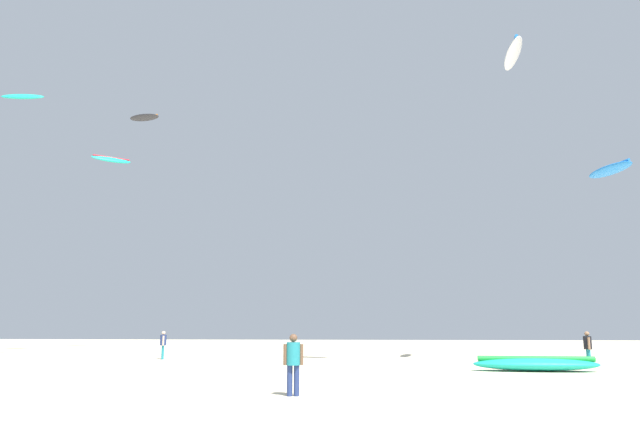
# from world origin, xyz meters

# --- Properties ---
(ground_plane) EXTENTS (120.00, 120.00, 0.00)m
(ground_plane) POSITION_xyz_m (0.00, 0.00, 0.00)
(ground_plane) COLOR beige
(person_foreground) EXTENTS (0.58, 0.40, 1.76)m
(person_foreground) POSITION_xyz_m (0.19, 4.63, 1.03)
(person_foreground) COLOR navy
(person_foreground) RESTS_ON ground
(person_midground) EXTENTS (0.38, 0.55, 1.67)m
(person_midground) POSITION_xyz_m (12.98, 16.74, 0.97)
(person_midground) COLOR teal
(person_midground) RESTS_ON ground
(person_left) EXTENTS (0.36, 0.51, 1.60)m
(person_left) POSITION_xyz_m (-9.26, 21.04, 0.93)
(person_left) COLOR teal
(person_left) RESTS_ON ground
(kite_grounded_near) EXTENTS (5.42, 1.86, 0.63)m
(kite_grounded_near) POSITION_xyz_m (9.72, 14.00, 0.31)
(kite_grounded_near) COLOR #19B29E
(kite_grounded_near) RESTS_ON ground
(kite_aloft_0) EXTENTS (1.65, 4.02, 0.98)m
(kite_aloft_0) POSITION_xyz_m (10.61, 17.60, 16.48)
(kite_aloft_0) COLOR white
(kite_aloft_1) EXTENTS (2.69, 1.03, 0.65)m
(kite_aloft_1) POSITION_xyz_m (-18.72, 20.32, 15.93)
(kite_aloft_1) COLOR #19B29E
(kite_aloft_3) EXTENTS (3.14, 2.70, 0.82)m
(kite_aloft_3) POSITION_xyz_m (-18.65, 33.32, 15.58)
(kite_aloft_3) COLOR #19B29E
(kite_aloft_4) EXTENTS (3.17, 1.48, 0.69)m
(kite_aloft_4) POSITION_xyz_m (-18.24, 39.00, 21.32)
(kite_aloft_4) COLOR #2D2D33
(kite_aloft_6) EXTENTS (1.63, 3.25, 0.48)m
(kite_aloft_6) POSITION_xyz_m (14.68, 16.54, 9.60)
(kite_aloft_6) COLOR blue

